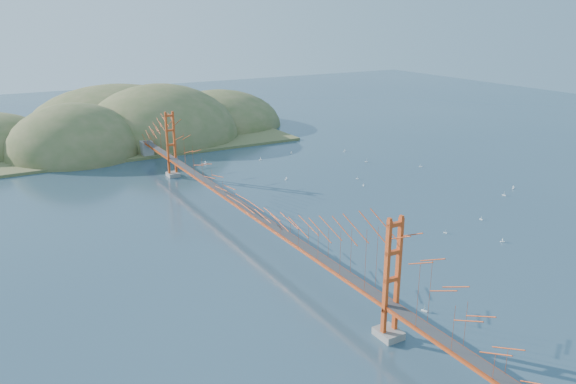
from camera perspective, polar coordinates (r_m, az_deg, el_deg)
ground at (r=76.33m, az=-4.33°, el=-3.91°), size 320.00×320.00×0.00m
bridge at (r=74.17m, az=-4.51°, el=1.17°), size 2.20×94.40×12.00m
far_headlands at (r=139.46m, az=-15.83°, el=5.53°), size 84.00×58.00×25.00m
sailboat_7 at (r=111.82m, az=-2.82°, el=3.32°), size 0.62×0.52×0.72m
sailboat_3 at (r=98.67m, az=-0.18°, el=1.33°), size 0.55×0.52×0.62m
sailboat_5 at (r=96.66m, az=21.10°, el=-0.25°), size 0.59×0.65×0.73m
sailboat_10 at (r=58.21m, az=13.68°, el=-11.58°), size 0.66×0.66×0.74m
sailboat_2 at (r=77.43m, az=20.95°, el=-4.67°), size 0.59×0.59×0.62m
sailboat_15 at (r=111.28m, az=7.96°, el=3.09°), size 0.70×0.70×0.74m
sailboat_14 at (r=84.49m, az=19.03°, el=-2.59°), size 0.40×0.50×0.58m
sailboat_8 at (r=116.91m, az=0.34°, el=3.98°), size 0.52×0.49×0.59m
sailboat_13 at (r=100.88m, az=21.91°, el=0.38°), size 0.58×0.57×0.65m
sailboat_12 at (r=110.34m, az=-8.39°, el=2.94°), size 0.63×0.58×0.71m
sailboat_6 at (r=78.03m, az=15.70°, el=-3.96°), size 0.51×0.51×0.57m
sailboat_4 at (r=96.11m, az=7.67°, el=0.71°), size 0.53×0.53×0.59m
sailboat_11 at (r=109.88m, az=13.32°, el=2.58°), size 0.67×0.67×0.72m
sailboat_16 at (r=99.89m, az=7.04°, el=1.40°), size 0.52×0.52×0.55m
sailboat_17 at (r=119.37m, az=5.76°, el=4.18°), size 0.52×0.51×0.59m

